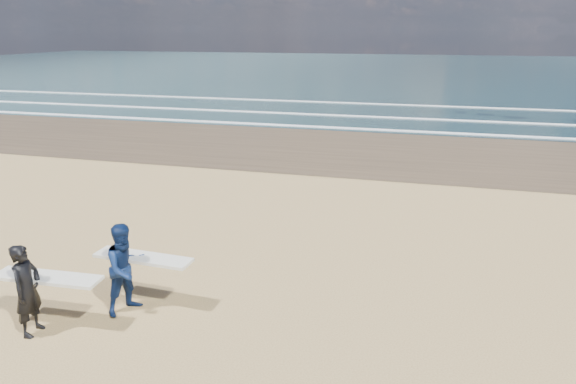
# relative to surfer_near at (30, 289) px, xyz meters

# --- Properties ---
(ocean) EXTENTS (220.00, 100.00, 0.02)m
(ocean) POSITION_rel_surfer_near_xyz_m (20.62, 72.59, -0.95)
(ocean) COLOR #172E34
(ocean) RESTS_ON ground
(surfer_near) EXTENTS (2.23, 1.04, 1.89)m
(surfer_near) POSITION_rel_surfer_near_xyz_m (0.00, 0.00, 0.00)
(surfer_near) COLOR black
(surfer_near) RESTS_ON ground
(surfer_far) EXTENTS (2.22, 1.27, 1.98)m
(surfer_far) POSITION_rel_surfer_near_xyz_m (1.38, 1.25, 0.03)
(surfer_far) COLOR #0D1F4B
(surfer_far) RESTS_ON ground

